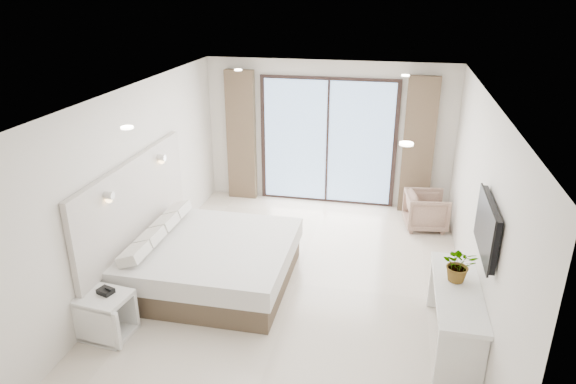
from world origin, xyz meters
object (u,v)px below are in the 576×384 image
(armchair, at_px, (426,209))
(bed, at_px, (210,261))
(console_desk, at_px, (456,304))
(nightstand, at_px, (105,315))

(armchair, bearing_deg, bed, 120.27)
(bed, xyz_separation_m, armchair, (3.05, 2.44, 0.02))
(armchair, bearing_deg, console_desk, 174.99)
(bed, distance_m, nightstand, 1.62)
(nightstand, xyz_separation_m, armchair, (3.87, 3.84, 0.07))
(bed, xyz_separation_m, nightstand, (-0.82, -1.40, -0.05))
(bed, height_order, armchair, bed)
(bed, xyz_separation_m, console_desk, (3.24, -0.73, 0.24))
(bed, height_order, console_desk, console_desk)
(console_desk, distance_m, armchair, 3.18)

